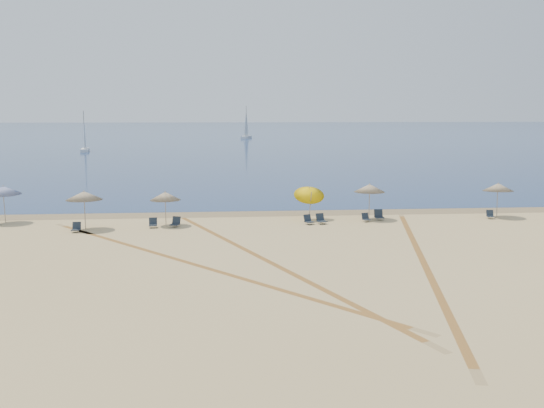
{
  "coord_description": "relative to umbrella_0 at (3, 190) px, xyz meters",
  "views": [
    {
      "loc": [
        -3.64,
        -21.05,
        7.52
      ],
      "look_at": [
        0.0,
        20.0,
        1.3
      ],
      "focal_mm": 40.42,
      "sensor_mm": 36.0,
      "label": 1
    }
  ],
  "objects": [
    {
      "name": "chair_1",
      "position": [
        5.57,
        -3.74,
        -1.97
      ],
      "size": [
        0.53,
        0.62,
        0.63
      ],
      "rotation": [
        0.0,
        0.0,
        -0.01
      ],
      "color": "black",
      "rests_on": "ground"
    },
    {
      "name": "sailboat_1",
      "position": [
        -10.75,
        77.29,
        0.09
      ],
      "size": [
        1.93,
        5.32,
        7.75
      ],
      "rotation": [
        0.0,
        0.0,
        0.12
      ],
      "color": "white",
      "rests_on": "ocean"
    },
    {
      "name": "chair_8",
      "position": [
        33.82,
        -1.24,
        -1.99
      ],
      "size": [
        0.56,
        0.64,
        0.6
      ],
      "rotation": [
        0.0,
        0.0,
        -0.13
      ],
      "color": "black",
      "rests_on": "ground"
    },
    {
      "name": "umbrella_3",
      "position": [
        20.88,
        -0.6,
        -0.27
      ],
      "size": [
        2.13,
        2.15,
        2.73
      ],
      "color": "gray",
      "rests_on": "ground"
    },
    {
      "name": "chair_5",
      "position": [
        21.46,
        -2.21,
        -1.94
      ],
      "size": [
        0.76,
        0.82,
        0.69
      ],
      "rotation": [
        0.0,
        0.0,
        0.33
      ],
      "color": "black",
      "rests_on": "ground"
    },
    {
      "name": "umbrella_5",
      "position": [
        34.56,
        -0.68,
        -0.08
      ],
      "size": [
        2.16,
        2.18,
        2.52
      ],
      "color": "gray",
      "rests_on": "ground"
    },
    {
      "name": "umbrella_1",
      "position": [
        5.95,
        -2.86,
        -0.05
      ],
      "size": [
        2.33,
        2.33,
        2.55
      ],
      "color": "gray",
      "rests_on": "ground"
    },
    {
      "name": "chair_3",
      "position": [
        11.7,
        -2.53,
        -1.95
      ],
      "size": [
        0.76,
        0.81,
        0.68
      ],
      "rotation": [
        0.0,
        0.0,
        -0.36
      ],
      "color": "black",
      "rests_on": "ground"
    },
    {
      "name": "ground",
      "position": [
        18.18,
        -21.57,
        -2.25
      ],
      "size": [
        160.0,
        160.0,
        0.0
      ],
      "primitive_type": "plane",
      "color": "tan",
      "rests_on": "ground"
    },
    {
      "name": "umbrella_0",
      "position": [
        0.0,
        0.0,
        0.0
      ],
      "size": [
        2.32,
        2.34,
        2.59
      ],
      "color": "gray",
      "rests_on": "ground"
    },
    {
      "name": "chair_7",
      "position": [
        25.77,
        -1.07,
        -1.93
      ],
      "size": [
        0.61,
        0.71,
        0.73
      ],
      "rotation": [
        0.0,
        0.0,
        -0.02
      ],
      "color": "black",
      "rests_on": "ground"
    },
    {
      "name": "tire_tracks",
      "position": [
        18.09,
        -12.11,
        -2.25
      ],
      "size": [
        48.97,
        40.23,
        0.0
      ],
      "color": "tan",
      "rests_on": "ground"
    },
    {
      "name": "sailboat_0",
      "position": [
        22.77,
        133.36,
        0.54
      ],
      "size": [
        3.46,
        6.36,
        9.21
      ],
      "rotation": [
        0.0,
        0.0,
        -0.32
      ],
      "color": "white",
      "rests_on": "ocean"
    },
    {
      "name": "chair_6",
      "position": [
        24.7,
        -1.66,
        -1.99
      ],
      "size": [
        0.61,
        0.67,
        0.59
      ],
      "rotation": [
        0.0,
        0.0,
        0.24
      ],
      "color": "black",
      "rests_on": "ground"
    },
    {
      "name": "ocean",
      "position": [
        18.18,
        203.43,
        -2.24
      ],
      "size": [
        500.0,
        500.0,
        0.0
      ],
      "primitive_type": "plane",
      "color": "#0C2151",
      "rests_on": "ground"
    },
    {
      "name": "umbrella_2",
      "position": [
        11.02,
        -1.93,
        -0.26
      ],
      "size": [
        2.04,
        2.04,
        2.33
      ],
      "color": "gray",
      "rests_on": "ground"
    },
    {
      "name": "chair_4",
      "position": [
        20.58,
        -2.32,
        -1.97
      ],
      "size": [
        0.75,
        0.79,
        0.65
      ],
      "rotation": [
        0.0,
        0.0,
        0.43
      ],
      "color": "black",
      "rests_on": "ground"
    },
    {
      "name": "wet_sand",
      "position": [
        18.18,
        2.43,
        -2.25
      ],
      "size": [
        500.0,
        500.0,
        0.0
      ],
      "primitive_type": "plane",
      "color": "olive",
      "rests_on": "ground"
    },
    {
      "name": "chair_2",
      "position": [
        10.24,
        -2.6,
        -1.97
      ],
      "size": [
        0.57,
        0.66,
        0.64
      ],
      "rotation": [
        0.0,
        0.0,
        0.08
      ],
      "color": "black",
      "rests_on": "ground"
    },
    {
      "name": "umbrella_4",
      "position": [
        25.14,
        -0.77,
        -0.03
      ],
      "size": [
        2.17,
        2.17,
        2.56
      ],
      "color": "gray",
      "rests_on": "ground"
    }
  ]
}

